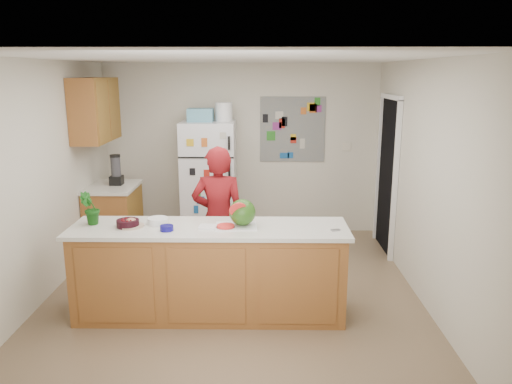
{
  "coord_description": "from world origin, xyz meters",
  "views": [
    {
      "loc": [
        0.32,
        -5.08,
        2.36
      ],
      "look_at": [
        0.24,
        0.2,
        1.1
      ],
      "focal_mm": 35.0,
      "sensor_mm": 36.0,
      "label": 1
    }
  ],
  "objects_px": {
    "person": "(219,219)",
    "refrigerator": "(209,181)",
    "cherry_bowl": "(128,223)",
    "watermelon": "(242,212)"
  },
  "relations": [
    {
      "from": "refrigerator",
      "to": "cherry_bowl",
      "type": "xyz_separation_m",
      "value": [
        -0.53,
        -2.4,
        0.11
      ]
    },
    {
      "from": "refrigerator",
      "to": "person",
      "type": "height_order",
      "value": "refrigerator"
    },
    {
      "from": "refrigerator",
      "to": "watermelon",
      "type": "bearing_deg",
      "value": -76.39
    },
    {
      "from": "cherry_bowl",
      "to": "refrigerator",
      "type": "bearing_deg",
      "value": 77.6
    },
    {
      "from": "person",
      "to": "refrigerator",
      "type": "bearing_deg",
      "value": -79.27
    },
    {
      "from": "person",
      "to": "cherry_bowl",
      "type": "xyz_separation_m",
      "value": [
        -0.81,
        -0.66,
        0.15
      ]
    },
    {
      "from": "cherry_bowl",
      "to": "person",
      "type": "bearing_deg",
      "value": 39.0
    },
    {
      "from": "person",
      "to": "watermelon",
      "type": "distance_m",
      "value": 0.73
    },
    {
      "from": "watermelon",
      "to": "person",
      "type": "bearing_deg",
      "value": 114.74
    },
    {
      "from": "watermelon",
      "to": "cherry_bowl",
      "type": "relative_size",
      "value": 1.19
    }
  ]
}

